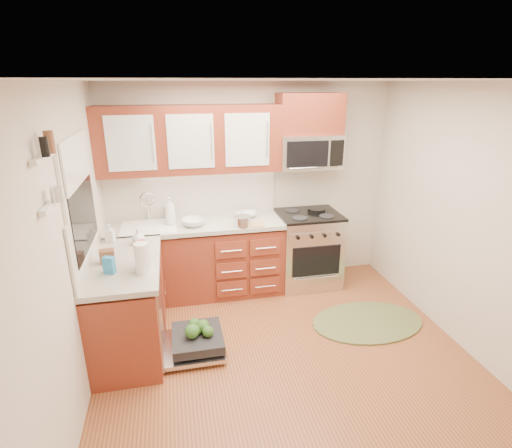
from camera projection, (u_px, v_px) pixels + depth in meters
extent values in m
plane|color=brown|center=(287.00, 358.00, 3.80)|extent=(3.50, 3.50, 0.00)
plane|color=white|center=(296.00, 80.00, 2.96)|extent=(3.50, 3.50, 0.00)
cube|color=beige|center=(250.00, 187.00, 4.99)|extent=(3.50, 0.04, 2.50)
cube|color=beige|center=(405.00, 378.00, 1.77)|extent=(3.50, 0.04, 2.50)
cube|color=beige|center=(70.00, 254.00, 3.04)|extent=(0.04, 3.50, 2.50)
cube|color=beige|center=(470.00, 222.00, 3.73)|extent=(0.04, 3.50, 2.50)
cube|color=maroon|center=(197.00, 262.00, 4.85)|extent=(2.05, 0.60, 0.85)
cube|color=maroon|center=(129.00, 308.00, 3.86)|extent=(0.60, 1.25, 0.85)
cube|color=#B7B3A7|center=(195.00, 225.00, 4.68)|extent=(2.07, 0.64, 0.05)
cube|color=#B7B3A7|center=(124.00, 263.00, 3.70)|extent=(0.64, 1.27, 0.05)
cube|color=beige|center=(192.00, 193.00, 4.85)|extent=(2.05, 0.02, 0.57)
cube|color=beige|center=(86.00, 235.00, 3.54)|extent=(0.02, 1.25, 0.57)
cube|color=maroon|center=(310.00, 114.00, 4.67)|extent=(0.76, 0.35, 0.47)
cube|color=white|center=(77.00, 160.00, 3.29)|extent=(0.02, 0.96, 0.40)
cube|color=white|center=(43.00, 157.00, 2.45)|extent=(0.04, 0.40, 0.03)
cube|color=white|center=(51.00, 204.00, 2.55)|extent=(0.04, 0.40, 0.03)
cylinder|color=black|center=(316.00, 210.00, 5.01)|extent=(0.29, 0.29, 0.04)
cylinder|color=silver|center=(243.00, 221.00, 4.56)|extent=(0.24, 0.24, 0.12)
cube|color=tan|center=(253.00, 225.00, 4.60)|extent=(0.25, 0.17, 0.02)
cylinder|color=silver|center=(170.00, 212.00, 4.78)|extent=(0.14, 0.14, 0.18)
cylinder|color=white|center=(142.00, 258.00, 3.41)|extent=(0.17, 0.17, 0.27)
cylinder|color=yellow|center=(143.00, 255.00, 3.53)|extent=(0.09, 0.09, 0.24)
cylinder|color=#B80F18|center=(143.00, 254.00, 3.53)|extent=(0.09, 0.09, 0.25)
cube|color=brown|center=(107.00, 257.00, 3.63)|extent=(0.14, 0.11, 0.13)
cube|color=#277CBA|center=(109.00, 265.00, 3.43)|extent=(0.11, 0.09, 0.15)
imported|color=#999999|center=(247.00, 215.00, 4.88)|extent=(0.27, 0.27, 0.06)
imported|color=#999999|center=(194.00, 222.00, 4.58)|extent=(0.33, 0.33, 0.08)
imported|color=#999999|center=(239.00, 214.00, 4.83)|extent=(0.14, 0.14, 0.09)
imported|color=#999999|center=(170.00, 211.00, 4.58)|extent=(0.15, 0.15, 0.33)
imported|color=#999999|center=(110.00, 233.00, 4.11)|extent=(0.10, 0.10, 0.19)
imported|color=#999999|center=(138.00, 237.00, 4.04)|extent=(0.16, 0.16, 0.17)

